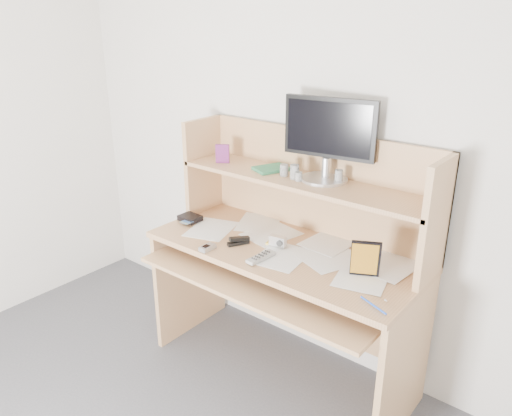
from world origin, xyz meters
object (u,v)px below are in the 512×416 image
Objects in this scene: desk at (292,253)px; keyboard at (283,276)px; monitor at (329,137)px; game_case at (365,259)px; tv_remote at (261,257)px.

desk reaches higher than keyboard.
monitor is at bearing 90.78° from keyboard.
game_case is (0.46, -0.10, 0.15)m from desk.
monitor reaches higher than keyboard.
desk is at bearing 140.09° from game_case.
desk is 3.00× the size of monitor.
keyboard is 2.54× the size of game_case.
keyboard is at bearing -67.51° from desk.
tv_remote reaches higher than keyboard.
game_case reaches higher than keyboard.
desk is 8.55× the size of tv_remote.
desk reaches higher than tv_remote.
desk is 0.49m from game_case.
tv_remote is 0.50m from game_case.
keyboard is at bearing 165.45° from game_case.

